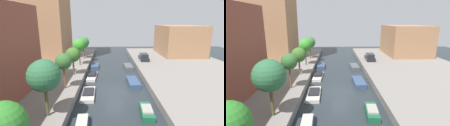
% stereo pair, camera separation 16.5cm
% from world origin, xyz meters
% --- Properties ---
extents(ground_plane, '(84.00, 84.00, 0.00)m').
position_xyz_m(ground_plane, '(0.00, 0.00, 0.00)').
color(ground_plane, '#232B30').
extents(quay_left, '(20.00, 64.00, 1.00)m').
position_xyz_m(quay_left, '(-15.00, 0.00, 0.50)').
color(quay_left, gray).
rests_on(quay_left, ground_plane).
extents(quay_right, '(20.00, 64.00, 1.00)m').
position_xyz_m(quay_right, '(15.00, 0.00, 0.50)').
color(quay_right, gray).
rests_on(quay_right, ground_plane).
extents(low_block_right, '(10.00, 12.52, 7.63)m').
position_xyz_m(low_block_right, '(18.00, 22.09, 4.82)').
color(low_block_right, '#9E704C').
rests_on(low_block_right, quay_right).
extents(street_tree_0, '(2.68, 2.68, 4.73)m').
position_xyz_m(street_tree_0, '(-6.76, -14.23, 4.38)').
color(street_tree_0, brown).
rests_on(street_tree_0, quay_left).
extents(street_tree_1, '(3.06, 3.06, 5.62)m').
position_xyz_m(street_tree_1, '(-6.76, -7.73, 5.07)').
color(street_tree_1, '#4E4629').
rests_on(street_tree_1, quay_left).
extents(street_tree_2, '(2.18, 2.18, 4.80)m').
position_xyz_m(street_tree_2, '(-6.76, -0.87, 4.67)').
color(street_tree_2, brown).
rests_on(street_tree_2, quay_left).
extents(street_tree_3, '(2.47, 2.47, 4.65)m').
position_xyz_m(street_tree_3, '(-6.76, 5.05, 4.39)').
color(street_tree_3, brown).
rests_on(street_tree_3, quay_left).
extents(street_tree_4, '(2.60, 2.60, 5.36)m').
position_xyz_m(street_tree_4, '(-6.76, 11.57, 5.03)').
color(street_tree_4, brown).
rests_on(street_tree_4, quay_left).
extents(street_tree_5, '(2.74, 2.74, 5.27)m').
position_xyz_m(street_tree_5, '(-6.76, 17.52, 4.87)').
color(street_tree_5, brown).
rests_on(street_tree_5, quay_left).
extents(parked_car, '(2.01, 4.66, 1.56)m').
position_xyz_m(parked_car, '(7.35, 15.48, 1.64)').
color(parked_car, black).
rests_on(parked_car, quay_right).
extents(moored_boat_left_1, '(1.41, 3.83, 0.90)m').
position_xyz_m(moored_boat_left_1, '(-3.38, -8.59, 0.37)').
color(moored_boat_left_1, '#33476B').
rests_on(moored_boat_left_1, ground_plane).
extents(moored_boat_left_2, '(1.83, 4.54, 0.70)m').
position_xyz_m(moored_boat_left_2, '(-3.59, -1.35, 0.30)').
color(moored_boat_left_2, beige).
rests_on(moored_boat_left_2, ground_plane).
extents(moored_boat_left_3, '(1.67, 4.63, 0.83)m').
position_xyz_m(moored_boat_left_3, '(-3.75, 6.18, 0.34)').
color(moored_boat_left_3, beige).
rests_on(moored_boat_left_3, ground_plane).
extents(moored_boat_left_4, '(1.82, 3.73, 0.59)m').
position_xyz_m(moored_boat_left_4, '(-3.80, 13.03, 0.30)').
color(moored_boat_left_4, '#33476B').
rests_on(moored_boat_left_4, ground_plane).
extents(moored_boat_right_2, '(1.49, 3.56, 0.85)m').
position_xyz_m(moored_boat_right_2, '(3.28, -6.17, 0.38)').
color(moored_boat_right_2, '#195638').
rests_on(moored_boat_right_2, ground_plane).
extents(moored_boat_right_3, '(1.92, 4.56, 0.66)m').
position_xyz_m(moored_boat_right_3, '(3.11, 2.96, 0.33)').
color(moored_boat_right_3, '#33476B').
rests_on(moored_boat_right_3, ground_plane).
extents(moored_boat_right_4, '(1.77, 4.05, 0.63)m').
position_xyz_m(moored_boat_right_4, '(3.43, 12.36, 0.31)').
color(moored_boat_right_4, '#4C5156').
rests_on(moored_boat_right_4, ground_plane).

